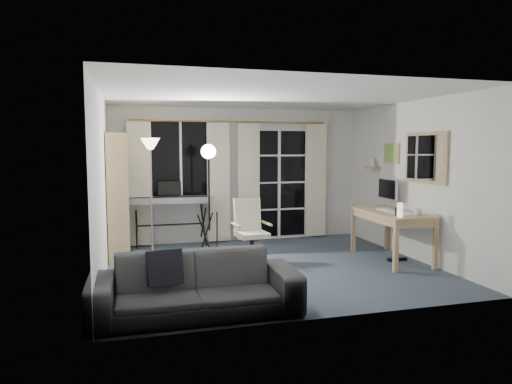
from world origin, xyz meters
TOP-DOWN VIEW (x-y plane):
  - floor at (0.00, 0.00)m, footprint 4.50×4.00m
  - window at (-1.05, 1.97)m, footprint 1.20×0.08m
  - french_door at (0.75, 1.97)m, footprint 1.32×0.09m
  - curtains at (-0.14, 1.88)m, footprint 3.60×0.07m
  - bookshelf at (-2.12, 1.14)m, footprint 0.32×0.89m
  - torchiere_lamp at (-1.60, 1.13)m, footprint 0.37×0.37m
  - keyboard_piano at (-1.27, 1.70)m, footprint 1.46×0.73m
  - studio_light at (-0.74, 0.87)m, footprint 0.37×0.37m
  - office_chair at (-0.25, 0.28)m, footprint 0.65×0.67m
  - desk at (1.88, -0.05)m, footprint 0.73×1.40m
  - monitor at (2.08, 0.40)m, footprint 0.18×0.53m
  - desk_clutter at (1.81, -0.28)m, footprint 0.45×0.84m
  - mug at (1.98, -0.55)m, footprint 0.12×0.10m
  - wall_mirror at (2.22, -0.35)m, footprint 0.04×0.94m
  - framed_print at (2.23, 0.55)m, footprint 0.03×0.42m
  - wall_shelf at (2.16, 1.05)m, footprint 0.16×0.30m
  - sofa at (-1.29, -1.55)m, footprint 2.11×0.64m

SIDE VIEW (x-z plane):
  - floor at x=0.00m, z-range -0.02..0.00m
  - sofa at x=-1.29m, z-range 0.00..0.82m
  - office_chair at x=-0.25m, z-range 0.08..1.05m
  - desk_clutter at x=1.81m, z-range 0.11..1.05m
  - desk at x=1.88m, z-range 0.28..1.02m
  - keyboard_piano at x=-1.27m, z-range 0.27..1.32m
  - mug at x=1.98m, z-range 0.74..0.86m
  - bookshelf at x=-2.12m, z-range -0.05..1.86m
  - monitor at x=2.08m, z-range 0.79..1.25m
  - french_door at x=0.75m, z-range -0.03..2.08m
  - curtains at x=-0.14m, z-range 0.03..2.16m
  - wall_shelf at x=2.16m, z-range 1.32..1.50m
  - studio_light at x=-0.74m, z-range 0.54..2.33m
  - torchiere_lamp at x=-1.60m, z-range 0.56..2.40m
  - window at x=-1.05m, z-range 0.80..2.20m
  - wall_mirror at x=2.22m, z-range 1.18..1.92m
  - framed_print at x=2.23m, z-range 1.44..1.76m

